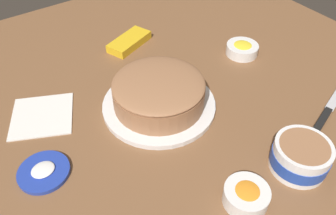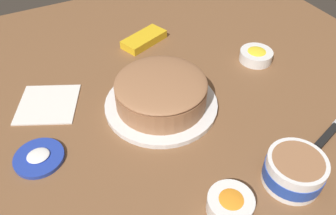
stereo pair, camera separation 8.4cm
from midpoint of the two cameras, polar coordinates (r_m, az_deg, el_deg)
name	(u,v)px [view 1 (the left image)]	position (r m, az deg, el deg)	size (l,w,h in m)	color
ground_plane	(173,124)	(0.85, -1.98, -2.83)	(1.54, 1.54, 0.00)	brown
frosted_cake	(159,95)	(0.87, -4.32, 2.01)	(0.29, 0.29, 0.09)	white
frosting_tub	(301,156)	(0.77, 18.35, -7.85)	(0.12, 0.12, 0.07)	white
frosting_tub_lid	(44,172)	(0.81, -22.87, -9.98)	(0.11, 0.11, 0.02)	#233DAD
spreading_knife	(329,110)	(0.95, 22.98, -0.43)	(0.23, 0.09, 0.01)	silver
sprinkle_bowl_orange	(246,195)	(0.71, 9.52, -14.39)	(0.09, 0.09, 0.04)	white
sprinkle_bowl_yellow	(242,49)	(1.09, 10.08, 9.53)	(0.10, 0.10, 0.04)	white
candy_box_lower	(129,42)	(1.13, -8.63, 10.70)	(0.15, 0.07, 0.03)	yellow
paper_napkin	(42,115)	(0.94, -22.71, -1.33)	(0.15, 0.15, 0.01)	white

